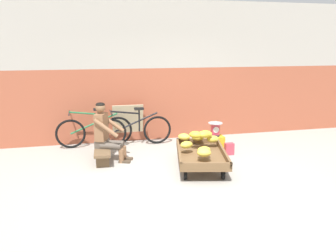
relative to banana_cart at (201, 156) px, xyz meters
The scene contains 12 objects.
ground_plane 0.68m from the banana_cart, 133.68° to the right, with size 80.00×80.00×0.00m, color #A39E93.
back_wall 2.62m from the banana_cart, 101.36° to the left, with size 16.00×0.30×3.17m.
banana_cart is the anchor object (origin of this frame).
banana_pile 0.32m from the banana_cart, 81.96° to the left, with size 0.88×1.28×0.26m.
low_bench 1.92m from the banana_cart, 154.05° to the left, with size 0.34×1.11×0.27m.
vendor_seated 1.87m from the banana_cart, 153.82° to the left, with size 0.74×0.61×1.14m.
plastic_crate 1.17m from the banana_cart, 56.97° to the left, with size 0.36×0.28×0.30m.
weighing_scale 1.18m from the banana_cart, 56.94° to the left, with size 0.30×0.30×0.29m.
bicycle_near_left 2.59m from the banana_cart, 136.19° to the left, with size 1.66×0.48×0.86m.
bicycle_far_left 1.94m from the banana_cart, 120.77° to the left, with size 1.66×0.48×0.86m.
sign_board 2.30m from the banana_cart, 118.82° to the left, with size 0.70×0.24×0.88m.
shopping_bag 1.01m from the banana_cart, 36.59° to the left, with size 0.18×0.12×0.24m, color #D13D4C.
Camera 1 is at (-1.40, -4.90, 2.19)m, focal length 35.09 mm.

